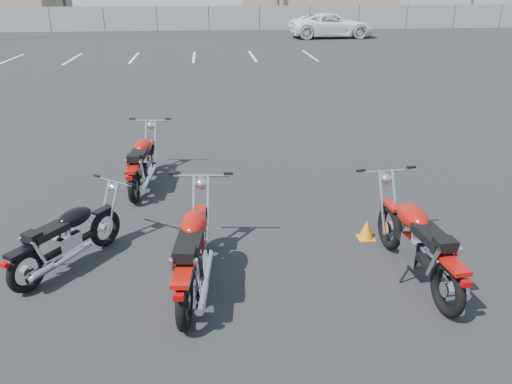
{
  "coord_description": "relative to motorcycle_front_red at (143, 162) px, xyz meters",
  "views": [
    {
      "loc": [
        -0.5,
        -6.24,
        3.56
      ],
      "look_at": [
        0.2,
        0.6,
        0.65
      ],
      "focal_mm": 35.0,
      "sensor_mm": 36.0,
      "label": 1
    }
  ],
  "objects": [
    {
      "name": "tan_building_east",
      "position": [
        11.7,
        41.39,
        1.38
      ],
      "size": [
        14.4,
        9.4,
        3.7
      ],
      "color": "#92845E",
      "rests_on": "ground"
    },
    {
      "name": "chainlink_fence",
      "position": [
        1.7,
        32.39,
        0.42
      ],
      "size": [
        80.06,
        0.06,
        1.8
      ],
      "color": "slate",
      "rests_on": "ground"
    },
    {
      "name": "motorcycle_front_red",
      "position": [
        0.0,
        0.0,
        0.0
      ],
      "size": [
        0.83,
        2.16,
        1.05
      ],
      "color": "black",
      "rests_on": "ground"
    },
    {
      "name": "motorcycle_third_red",
      "position": [
        0.98,
        -3.46,
        0.04
      ],
      "size": [
        0.89,
        2.32,
        1.13
      ],
      "color": "black",
      "rests_on": "ground"
    },
    {
      "name": "training_cone_near",
      "position": [
        3.52,
        -2.42,
        -0.34
      ],
      "size": [
        0.24,
        0.24,
        0.29
      ],
      "color": "orange",
      "rests_on": "ground"
    },
    {
      "name": "ground",
      "position": [
        1.7,
        -2.61,
        -0.48
      ],
      "size": [
        120.0,
        120.0,
        0.0
      ],
      "primitive_type": "plane",
      "color": "black",
      "rests_on": "ground"
    },
    {
      "name": "motorcycle_rear_red",
      "position": [
        3.81,
        -3.52,
        0.03
      ],
      "size": [
        0.89,
        2.3,
        1.12
      ],
      "color": "black",
      "rests_on": "ground"
    },
    {
      "name": "parking_line_stripes",
      "position": [
        -0.8,
        17.39,
        -0.48
      ],
      "size": [
        15.12,
        4.0,
        0.01
      ],
      "color": "silver",
      "rests_on": "ground"
    },
    {
      "name": "motorcycle_second_black",
      "position": [
        -0.69,
        -2.8,
        -0.05
      ],
      "size": [
        1.42,
        1.8,
        0.95
      ],
      "color": "black",
      "rests_on": "ground"
    },
    {
      "name": "white_van",
      "position": [
        9.9,
        25.96,
        0.77
      ],
      "size": [
        2.97,
        6.72,
        2.51
      ],
      "primitive_type": "imported",
      "rotation": [
        0.0,
        0.0,
        1.62
      ],
      "color": "white",
      "rests_on": "ground"
    }
  ]
}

